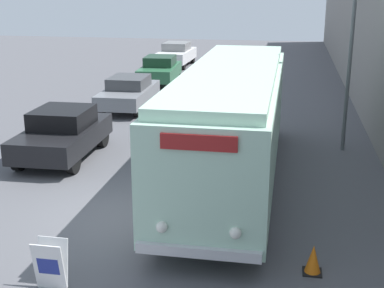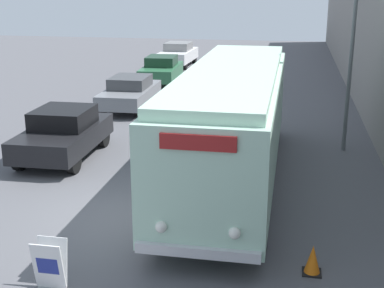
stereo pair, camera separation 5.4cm
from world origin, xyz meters
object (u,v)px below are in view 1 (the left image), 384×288
(vintage_bus, at_px, (232,119))
(parked_car_near, at_px, (63,133))
(traffic_cone, at_px, (313,259))
(streetlamp, at_px, (353,24))
(sign_board, at_px, (51,266))
(parked_car_far, at_px, (160,70))
(parked_car_distant, at_px, (176,54))
(parked_car_mid, at_px, (129,92))

(vintage_bus, bearing_deg, parked_car_near, 168.38)
(traffic_cone, bearing_deg, streetlamp, 81.53)
(vintage_bus, bearing_deg, sign_board, -112.95)
(vintage_bus, bearing_deg, parked_car_far, 111.13)
(streetlamp, bearing_deg, parked_car_far, 129.50)
(parked_car_near, distance_m, parked_car_far, 12.99)
(parked_car_far, xyz_separation_m, parked_car_distant, (-0.41, 6.20, 0.05))
(sign_board, xyz_separation_m, parked_car_near, (-2.83, 7.08, 0.34))
(streetlamp, bearing_deg, vintage_bus, -133.23)
(vintage_bus, distance_m, parked_car_far, 15.14)
(parked_car_near, relative_size, parked_car_mid, 0.94)
(sign_board, height_order, parked_car_far, parked_car_far)
(parked_car_distant, bearing_deg, parked_car_near, -86.99)
(parked_car_near, xyz_separation_m, parked_car_mid, (0.02, 6.90, -0.07))
(parked_car_near, distance_m, parked_car_distant, 19.20)
(parked_car_near, height_order, traffic_cone, parked_car_near)
(vintage_bus, relative_size, parked_car_mid, 2.45)
(parked_car_distant, bearing_deg, streetlamp, -59.92)
(sign_board, distance_m, parked_car_far, 20.28)
(streetlamp, height_order, parked_car_distant, streetlamp)
(traffic_cone, bearing_deg, sign_board, -163.26)
(parked_car_near, bearing_deg, streetlamp, 14.38)
(parked_car_near, distance_m, parked_car_mid, 6.90)
(parked_car_distant, distance_m, traffic_cone, 26.13)
(streetlamp, relative_size, parked_car_mid, 1.43)
(sign_board, distance_m, traffic_cone, 4.82)
(vintage_bus, distance_m, streetlamp, 5.30)
(parked_car_near, relative_size, parked_car_distant, 0.95)
(vintage_bus, height_order, parked_car_near, vintage_bus)
(streetlamp, bearing_deg, sign_board, -121.56)
(vintage_bus, xyz_separation_m, streetlamp, (3.29, 3.50, 2.26))
(streetlamp, height_order, traffic_cone, streetlamp)
(sign_board, height_order, streetlamp, streetlamp)
(sign_board, distance_m, streetlamp, 11.68)
(streetlamp, bearing_deg, parked_car_distant, 118.56)
(parked_car_far, bearing_deg, parked_car_distant, 90.68)
(parked_car_far, distance_m, traffic_cone, 20.14)
(parked_car_mid, relative_size, traffic_cone, 7.50)
(sign_board, bearing_deg, parked_car_mid, 101.36)
(parked_car_distant, xyz_separation_m, traffic_cone, (7.94, -24.88, -0.50))
(parked_car_far, xyz_separation_m, traffic_cone, (7.53, -18.68, -0.45))
(parked_car_far, relative_size, parked_car_distant, 0.96)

